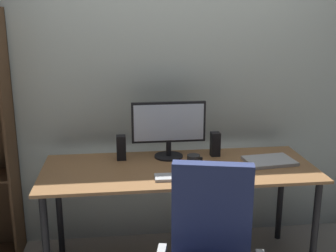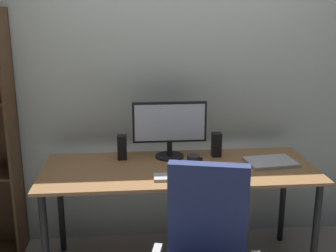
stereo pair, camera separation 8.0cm
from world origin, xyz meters
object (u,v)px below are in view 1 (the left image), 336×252
(keyboard, at_px, (178,177))
(laptop, at_px, (269,161))
(speaker_right, at_px, (215,144))
(coffee_mug, at_px, (194,162))
(desk, at_px, (179,178))
(mouse, at_px, (218,174))
(monitor, at_px, (169,126))
(speaker_left, at_px, (121,148))

(keyboard, bearing_deg, laptop, 18.95)
(speaker_right, bearing_deg, coffee_mug, -130.18)
(desk, bearing_deg, mouse, -42.69)
(monitor, bearing_deg, laptop, -16.10)
(mouse, height_order, laptop, mouse)
(mouse, xyz_separation_m, laptop, (0.41, 0.21, -0.01))
(speaker_left, xyz_separation_m, speaker_right, (0.66, 0.00, 0.00))
(coffee_mug, xyz_separation_m, speaker_right, (0.20, 0.23, 0.04))
(coffee_mug, relative_size, speaker_right, 0.59)
(desk, bearing_deg, monitor, 102.04)
(coffee_mug, bearing_deg, speaker_left, 153.37)
(coffee_mug, distance_m, speaker_left, 0.52)
(desk, bearing_deg, speaker_left, 151.99)
(coffee_mug, relative_size, laptop, 0.32)
(speaker_right, bearing_deg, laptop, -28.81)
(mouse, bearing_deg, speaker_right, 87.37)
(monitor, height_order, laptop, monitor)
(speaker_left, relative_size, speaker_right, 1.00)
(laptop, bearing_deg, monitor, 157.68)
(keyboard, distance_m, coffee_mug, 0.21)
(speaker_right, bearing_deg, keyboard, -129.10)
(mouse, bearing_deg, keyboard, -173.38)
(keyboard, relative_size, speaker_right, 1.71)
(speaker_left, bearing_deg, keyboard, -49.06)
(keyboard, height_order, mouse, mouse)
(keyboard, relative_size, coffee_mug, 2.87)
(laptop, bearing_deg, coffee_mug, 179.03)
(speaker_left, distance_m, speaker_right, 0.66)
(monitor, distance_m, coffee_mug, 0.33)
(keyboard, distance_m, speaker_left, 0.53)
(monitor, xyz_separation_m, coffee_mug, (0.13, -0.24, -0.18))
(desk, xyz_separation_m, mouse, (0.21, -0.20, 0.09))
(keyboard, xyz_separation_m, coffee_mug, (0.12, 0.16, 0.04))
(coffee_mug, bearing_deg, laptop, 5.24)
(laptop, distance_m, speaker_right, 0.39)
(monitor, height_order, speaker_left, monitor)
(laptop, relative_size, speaker_right, 1.88)
(laptop, height_order, speaker_right, speaker_right)
(desk, xyz_separation_m, speaker_right, (0.29, 0.20, 0.16))
(desk, relative_size, laptop, 5.58)
(monitor, relative_size, keyboard, 1.76)
(speaker_left, bearing_deg, coffee_mug, -26.63)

